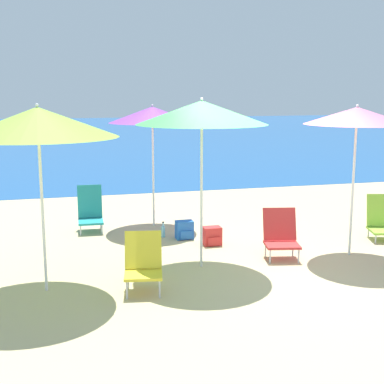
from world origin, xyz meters
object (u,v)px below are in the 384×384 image
(beach_umbrella_lime, at_px, (38,122))
(backpack_red, at_px, (212,236))
(beach_umbrella_green, at_px, (202,113))
(water_bottle, at_px, (163,231))
(beach_umbrella_pink, at_px, (357,116))
(beach_chair_teal, at_px, (90,211))
(backpack_blue, at_px, (184,230))
(beach_chair_yellow, at_px, (143,262))
(beach_chair_lime, at_px, (383,220))
(beach_chair_red, at_px, (281,234))
(beach_umbrella_purple, at_px, (152,115))

(beach_umbrella_lime, height_order, backpack_red, beach_umbrella_lime)
(beach_umbrella_green, xyz_separation_m, water_bottle, (-0.20, 1.70, -2.09))
(beach_umbrella_pink, xyz_separation_m, beach_chair_teal, (-3.75, 2.56, -1.77))
(beach_umbrella_lime, bearing_deg, backpack_blue, 39.78)
(beach_umbrella_lime, xyz_separation_m, beach_chair_teal, (0.78, 2.92, -1.76))
(beach_chair_yellow, bearing_deg, beach_umbrella_lime, 176.43)
(beach_umbrella_lime, height_order, beach_chair_teal, beach_umbrella_lime)
(beach_chair_lime, bearing_deg, backpack_blue, -177.19)
(beach_umbrella_green, relative_size, beach_chair_teal, 2.97)
(beach_umbrella_pink, xyz_separation_m, beach_chair_lime, (1.06, 0.71, -1.81))
(backpack_red, bearing_deg, beach_umbrella_green, -115.00)
(beach_umbrella_green, height_order, backpack_red, beach_umbrella_green)
(beach_umbrella_green, height_order, beach_chair_red, beach_umbrella_green)
(beach_chair_lime, xyz_separation_m, backpack_red, (-2.96, 0.36, -0.17))
(beach_umbrella_lime, xyz_separation_m, backpack_red, (2.63, 1.42, -1.97))
(beach_chair_red, xyz_separation_m, backpack_blue, (-1.16, 1.38, -0.21))
(beach_chair_lime, distance_m, backpack_blue, 3.41)
(beach_umbrella_green, distance_m, beach_chair_teal, 3.41)
(beach_chair_yellow, bearing_deg, backpack_blue, 74.18)
(beach_chair_yellow, relative_size, beach_chair_lime, 0.98)
(beach_chair_yellow, bearing_deg, beach_umbrella_green, 46.80)
(beach_umbrella_green, distance_m, backpack_red, 2.34)
(beach_chair_yellow, distance_m, beach_chair_teal, 3.25)
(beach_chair_lime, relative_size, water_bottle, 2.75)
(beach_umbrella_purple, distance_m, beach_chair_lime, 4.45)
(beach_umbrella_pink, bearing_deg, beach_umbrella_purple, 134.82)
(beach_chair_yellow, distance_m, backpack_red, 2.25)
(beach_umbrella_lime, distance_m, beach_chair_red, 3.90)
(beach_umbrella_lime, xyz_separation_m, beach_chair_yellow, (1.20, -0.30, -1.75))
(beach_chair_lime, bearing_deg, beach_umbrella_pink, -129.22)
(backpack_blue, bearing_deg, beach_chair_yellow, -116.31)
(beach_chair_red, bearing_deg, backpack_blue, 141.81)
(beach_umbrella_pink, xyz_separation_m, beach_umbrella_purple, (-2.58, 2.59, -0.06))
(beach_umbrella_lime, bearing_deg, beach_chair_teal, 75.12)
(beach_umbrella_green, distance_m, beach_umbrella_purple, 2.55)
(backpack_red, xyz_separation_m, water_bottle, (-0.68, 0.69, -0.04))
(water_bottle, bearing_deg, beach_umbrella_pink, -34.33)
(beach_umbrella_green, relative_size, beach_umbrella_purple, 1.06)
(beach_chair_red, height_order, beach_chair_teal, beach_chair_teal)
(beach_umbrella_pink, relative_size, backpack_red, 7.60)
(backpack_red, bearing_deg, beach_chair_teal, 141.09)
(beach_umbrella_pink, bearing_deg, beach_umbrella_lime, -175.49)
(beach_umbrella_green, height_order, beach_umbrella_purple, beach_umbrella_green)
(beach_umbrella_green, relative_size, beach_chair_red, 3.26)
(beach_umbrella_lime, height_order, beach_chair_lime, beach_umbrella_lime)
(beach_chair_teal, distance_m, backpack_red, 2.40)
(beach_umbrella_purple, distance_m, backpack_blue, 2.21)
(beach_chair_teal, height_order, backpack_red, beach_chair_teal)
(beach_chair_lime, xyz_separation_m, backpack_blue, (-3.30, 0.84, -0.17))
(beach_umbrella_lime, distance_m, beach_chair_lime, 5.97)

